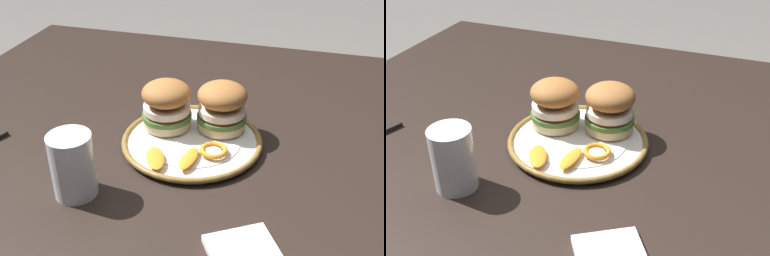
# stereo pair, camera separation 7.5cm
# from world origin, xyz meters

# --- Properties ---
(dining_table) EXTENTS (1.18, 1.07, 0.72)m
(dining_table) POSITION_xyz_m (0.00, 0.00, 0.63)
(dining_table) COLOR black
(dining_table) RESTS_ON ground
(dinner_plate) EXTENTS (0.28, 0.28, 0.02)m
(dinner_plate) POSITION_xyz_m (-0.07, 0.06, 0.73)
(dinner_plate) COLOR white
(dinner_plate) RESTS_ON dining_table
(sandwich_half_left) EXTENTS (0.12, 0.12, 0.10)m
(sandwich_half_left) POSITION_xyz_m (-0.01, 0.02, 0.79)
(sandwich_half_left) COLOR beige
(sandwich_half_left) RESTS_ON dinner_plate
(sandwich_half_right) EXTENTS (0.13, 0.13, 0.10)m
(sandwich_half_right) POSITION_xyz_m (-0.12, 0.00, 0.79)
(sandwich_half_right) COLOR beige
(sandwich_half_right) RESTS_ON dinner_plate
(orange_peel_curled) EXTENTS (0.07, 0.07, 0.01)m
(orange_peel_curled) POSITION_xyz_m (-0.13, 0.10, 0.74)
(orange_peel_curled) COLOR orange
(orange_peel_curled) RESTS_ON dinner_plate
(orange_peel_strip_long) EXTENTS (0.06, 0.08, 0.01)m
(orange_peel_strip_long) POSITION_xyz_m (-0.03, 0.15, 0.74)
(orange_peel_strip_long) COLOR orange
(orange_peel_strip_long) RESTS_ON dinner_plate
(orange_peel_strip_short) EXTENTS (0.03, 0.08, 0.01)m
(orange_peel_strip_short) POSITION_xyz_m (-0.09, 0.14, 0.74)
(orange_peel_strip_short) COLOR orange
(orange_peel_strip_short) RESTS_ON dinner_plate
(drinking_glass) EXTENTS (0.08, 0.08, 0.12)m
(drinking_glass) POSITION_xyz_m (0.08, 0.26, 0.77)
(drinking_glass) COLOR white
(drinking_glass) RESTS_ON dining_table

